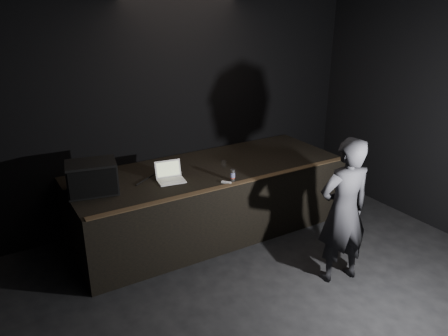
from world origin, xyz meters
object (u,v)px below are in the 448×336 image
person (344,211)px  stage_monitor (92,178)px  beer_can (233,175)px  laptop (170,175)px  stage_riser (209,199)px

person → stage_monitor: bearing=-27.2°
stage_monitor → person: size_ratio=0.37×
stage_monitor → beer_can: bearing=-7.4°
beer_can → person: bearing=-60.8°
person → laptop: bearing=-40.3°
laptop → beer_can: (0.71, -0.46, 0.02)m
stage_monitor → laptop: stage_monitor is taller
beer_can → person: size_ratio=0.09×
stage_monitor → laptop: 1.02m
stage_riser → laptop: size_ratio=10.05×
stage_riser → laptop: 0.89m
stage_monitor → person: bearing=-26.5°
stage_monitor → laptop: size_ratio=1.71×
stage_riser → stage_monitor: size_ratio=5.88×
stage_riser → stage_monitor: (-1.67, -0.02, 0.70)m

